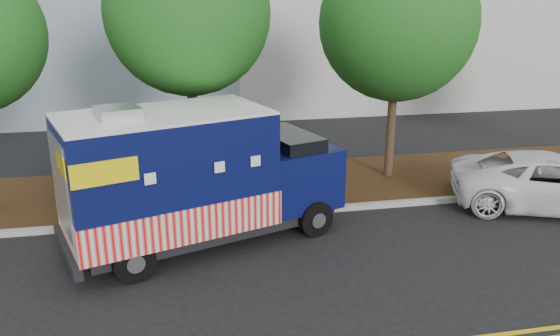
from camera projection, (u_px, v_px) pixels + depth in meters
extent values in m
plane|color=black|center=(219.00, 244.00, 12.73)|extent=(120.00, 120.00, 0.00)
cube|color=#9E9E99|center=(214.00, 217.00, 14.01)|extent=(120.00, 0.18, 0.15)
cube|color=black|center=(209.00, 189.00, 15.96)|extent=(120.00, 4.00, 0.15)
cylinder|color=#38281C|center=(194.00, 129.00, 14.96)|extent=(0.26, 0.26, 4.02)
sphere|color=#175218|center=(188.00, 12.00, 14.00)|extent=(4.29, 4.29, 4.29)
cylinder|color=#38281C|center=(391.00, 123.00, 16.43)|extent=(0.26, 0.26, 3.63)
sphere|color=#175218|center=(398.00, 22.00, 15.51)|extent=(4.50, 4.50, 4.50)
cube|color=#473828|center=(155.00, 178.00, 13.54)|extent=(0.06, 0.06, 2.40)
cube|color=black|center=(209.00, 222.00, 12.86)|extent=(6.15, 3.74, 0.29)
cube|color=#090E3F|center=(167.00, 170.00, 11.97)|extent=(4.90, 3.67, 2.49)
cube|color=red|center=(169.00, 208.00, 12.24)|extent=(4.96, 3.74, 0.78)
cube|color=white|center=(163.00, 114.00, 11.57)|extent=(4.90, 3.67, 0.06)
cube|color=#B7B7BA|center=(118.00, 112.00, 11.09)|extent=(1.05, 1.05, 0.23)
cube|color=#090E3F|center=(289.00, 173.00, 13.61)|extent=(2.49, 2.72, 1.46)
cube|color=black|center=(287.00, 146.00, 13.37)|extent=(1.63, 2.25, 0.68)
cube|color=black|center=(320.00, 184.00, 14.22)|extent=(0.75, 2.00, 0.31)
cube|color=black|center=(68.00, 251.00, 11.36)|extent=(0.93, 2.28, 0.29)
cube|color=#B7B7BA|center=(60.00, 185.00, 10.91)|extent=(0.64, 1.79, 1.98)
cube|color=#B7B7BA|center=(163.00, 152.00, 13.12)|extent=(1.79, 0.64, 1.14)
cube|color=yellow|center=(105.00, 173.00, 10.03)|extent=(1.19, 0.42, 0.47)
cube|color=yellow|center=(79.00, 142.00, 12.07)|extent=(1.19, 0.42, 0.47)
cylinder|color=black|center=(315.00, 218.00, 13.06)|extent=(0.92, 0.56, 0.87)
cylinder|color=black|center=(272.00, 191.00, 14.81)|extent=(0.92, 0.56, 0.87)
cylinder|color=black|center=(134.00, 261.00, 11.00)|extent=(0.92, 0.56, 0.87)
cylinder|color=black|center=(109.00, 224.00, 12.75)|extent=(0.92, 0.56, 0.87)
imported|color=white|center=(554.00, 182.00, 14.60)|extent=(5.82, 4.21, 1.47)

